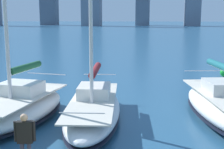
{
  "coord_description": "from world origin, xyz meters",
  "views": [
    {
      "loc": [
        -1.38,
        7.06,
        4.77
      ],
      "look_at": [
        0.01,
        -6.62,
        2.2
      ],
      "focal_mm": 50.0,
      "sensor_mm": 36.0,
      "label": 1
    }
  ],
  "objects": [
    {
      "name": "sailboat_maroon",
      "position": [
        0.86,
        -6.59,
        0.63
      ],
      "size": [
        2.86,
        8.04,
        10.34
      ],
      "color": "silver",
      "rests_on": "ground"
    },
    {
      "name": "sailboat_forest",
      "position": [
        4.32,
        -6.21,
        0.7
      ],
      "size": [
        4.06,
        6.99,
        11.08
      ],
      "color": "white",
      "rests_on": "ground"
    },
    {
      "name": "channel_buoy",
      "position": [
        -7.88,
        -18.33,
        0.36
      ],
      "size": [
        0.7,
        0.7,
        1.4
      ],
      "color": "green",
      "rests_on": "ground"
    },
    {
      "name": "person_black_shirt",
      "position": [
        1.81,
        -0.73,
        1.55
      ],
      "size": [
        0.58,
        0.24,
        1.58
      ],
      "color": "#2D3347",
      "rests_on": "dock_pier"
    }
  ]
}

